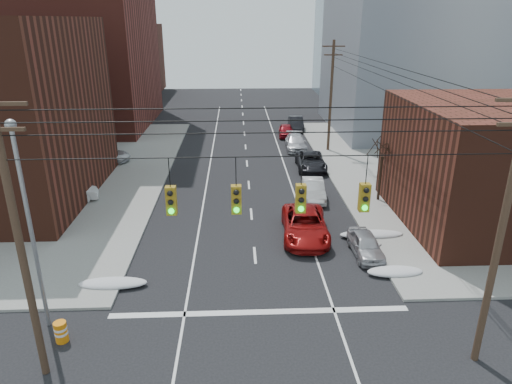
{
  "coord_description": "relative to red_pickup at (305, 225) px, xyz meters",
  "views": [
    {
      "loc": [
        -0.97,
        -11.4,
        12.84
      ],
      "look_at": [
        0.17,
        14.45,
        3.0
      ],
      "focal_mm": 32.0,
      "sensor_mm": 36.0,
      "label": 1
    }
  ],
  "objects": [
    {
      "name": "building_brick_far",
      "position": [
        -29.22,
        59.74,
        5.18
      ],
      "size": [
        22.0,
        18.0,
        12.0
      ],
      "primitive_type": "cube",
      "color": "#492115",
      "rests_on": "ground"
    },
    {
      "name": "snow_nw",
      "position": [
        -10.62,
        -5.26,
        -0.61
      ],
      "size": [
        3.5,
        1.08,
        0.42
      ],
      "primitive_type": "ellipsoid",
      "color": "silver",
      "rests_on": "ground"
    },
    {
      "name": "street_light",
      "position": [
        -12.72,
        -8.26,
        4.72
      ],
      "size": [
        0.44,
        0.44,
        9.32
      ],
      "color": "gray",
      "rests_on": "ground"
    },
    {
      "name": "snow_east_far",
      "position": [
        4.18,
        -0.26,
        -0.61
      ],
      "size": [
        4.0,
        1.08,
        0.42
      ],
      "primitive_type": "ellipsoid",
      "color": "silver",
      "rests_on": "ground"
    },
    {
      "name": "parked_car_b",
      "position": [
        1.58,
        6.52,
        -0.09
      ],
      "size": [
        1.81,
        4.53,
        1.46
      ],
      "primitive_type": "imported",
      "rotation": [
        0.0,
        0.0,
        -0.06
      ],
      "color": "silver",
      "rests_on": "ground"
    },
    {
      "name": "building_office",
      "position": [
        18.78,
        29.74,
        11.68
      ],
      "size": [
        22.0,
        20.0,
        25.0
      ],
      "primitive_type": "cube",
      "color": "gray",
      "rests_on": "ground"
    },
    {
      "name": "parked_car_a",
      "position": [
        3.18,
        -2.46,
        -0.17
      ],
      "size": [
        1.6,
        3.85,
        1.3
      ],
      "primitive_type": "imported",
      "rotation": [
        0.0,
        0.0,
        0.02
      ],
      "color": "#B0B0B5",
      "rests_on": "ground"
    },
    {
      "name": "utility_pole_far",
      "position": [
        5.28,
        19.74,
        4.96
      ],
      "size": [
        2.2,
        0.28,
        11.0
      ],
      "color": "#473323",
      "rests_on": "ground"
    },
    {
      "name": "lot_car_d",
      "position": [
        -19.5,
        13.72,
        0.07
      ],
      "size": [
        4.5,
        2.1,
        1.49
      ],
      "primitive_type": "imported",
      "rotation": [
        0.0,
        0.0,
        1.49
      ],
      "color": "#B8B8BD",
      "rests_on": "sidewalk_nw"
    },
    {
      "name": "building_glass",
      "position": [
        20.78,
        55.74,
        10.18
      ],
      "size": [
        20.0,
        18.0,
        22.0
      ],
      "primitive_type": "cube",
      "color": "gray",
      "rests_on": "ground"
    },
    {
      "name": "parked_car_d",
      "position": [
        2.03,
        20.6,
        -0.09
      ],
      "size": [
        2.3,
        5.16,
        1.47
      ],
      "primitive_type": "imported",
      "rotation": [
        0.0,
        0.0,
        -0.05
      ],
      "color": "#BCBCC1",
      "rests_on": "ground"
    },
    {
      "name": "lot_car_b",
      "position": [
        -16.64,
        16.52,
        -0.01
      ],
      "size": [
        5.13,
        3.23,
        1.32
      ],
      "primitive_type": "imported",
      "rotation": [
        0.0,
        0.0,
        1.34
      ],
      "color": "#B7B8BD",
      "rests_on": "sidewalk_nw"
    },
    {
      "name": "utility_pole_right",
      "position": [
        5.28,
        -11.26,
        4.96
      ],
      "size": [
        2.2,
        0.28,
        11.0
      ],
      "color": "#473323",
      "rests_on": "ground"
    },
    {
      "name": "traffic_signals",
      "position": [
        -3.13,
        -11.29,
        6.34
      ],
      "size": [
        17.0,
        0.42,
        2.02
      ],
      "color": "black",
      "rests_on": "ground"
    },
    {
      "name": "parked_car_f",
      "position": [
        3.18,
        29.61,
        -0.03
      ],
      "size": [
        1.87,
        4.86,
        1.58
      ],
      "primitive_type": "imported",
      "rotation": [
        0.0,
        0.0,
        -0.04
      ],
      "color": "black",
      "rests_on": "ground"
    },
    {
      "name": "lot_car_a",
      "position": [
        -16.59,
        6.36,
        -0.01
      ],
      "size": [
        4.26,
        2.36,
        1.33
      ],
      "primitive_type": "imported",
      "rotation": [
        0.0,
        0.0,
        1.82
      ],
      "color": "silver",
      "rests_on": "sidewalk_nw"
    },
    {
      "name": "red_pickup",
      "position": [
        0.0,
        0.0,
        0.0
      ],
      "size": [
        3.09,
        6.08,
        1.65
      ],
      "primitive_type": "imported",
      "rotation": [
        0.0,
        0.0,
        -0.06
      ],
      "color": "maroon",
      "rests_on": "ground"
    },
    {
      "name": "lot_car_c",
      "position": [
        -20.95,
        10.25,
        0.09
      ],
      "size": [
        5.71,
        3.83,
        1.54
      ],
      "primitive_type": "imported",
      "rotation": [
        0.0,
        0.0,
        1.22
      ],
      "color": "black",
      "rests_on": "sidewalk_nw"
    },
    {
      "name": "construction_barrel",
      "position": [
        -11.72,
        -9.43,
        -0.34
      ],
      "size": [
        0.67,
        0.67,
        0.94
      ],
      "rotation": [
        0.0,
        0.0,
        -0.29
      ],
      "color": "orange",
      "rests_on": "ground"
    },
    {
      "name": "parked_car_e",
      "position": [
        1.58,
        26.15,
        -0.13
      ],
      "size": [
        1.91,
        4.15,
        1.38
      ],
      "primitive_type": "imported",
      "rotation": [
        0.0,
        0.0,
        -0.07
      ],
      "color": "maroon",
      "rests_on": "ground"
    },
    {
      "name": "parked_car_c",
      "position": [
        2.54,
        13.75,
        -0.08
      ],
      "size": [
        2.66,
        5.46,
        1.49
      ],
      "primitive_type": "imported",
      "rotation": [
        0.0,
        0.0,
        -0.03
      ],
      "color": "black",
      "rests_on": "ground"
    },
    {
      "name": "utility_pole_left",
      "position": [
        -11.72,
        -11.26,
        4.96
      ],
      "size": [
        2.2,
        0.28,
        11.0
      ],
      "color": "#473323",
      "rests_on": "ground"
    },
    {
      "name": "bare_tree",
      "position": [
        6.36,
        5.74,
        1.5
      ],
      "size": [
        2.09,
        2.2,
        4.93
      ],
      "color": "black",
      "rests_on": "ground"
    },
    {
      "name": "snow_ne",
      "position": [
        4.18,
        -4.76,
        -0.61
      ],
      "size": [
        3.0,
        1.08,
        0.42
      ],
      "primitive_type": "ellipsoid",
      "color": "silver",
      "rests_on": "ground"
    }
  ]
}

